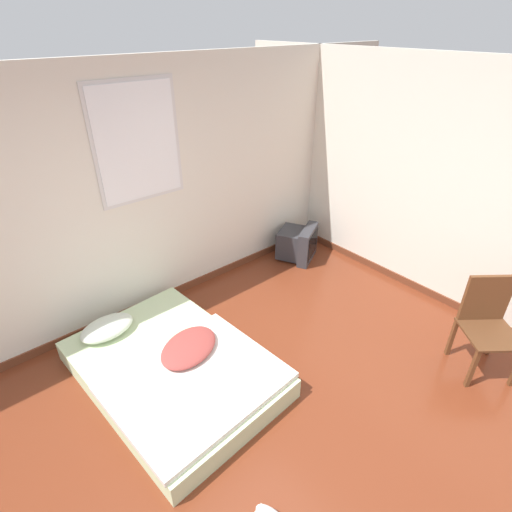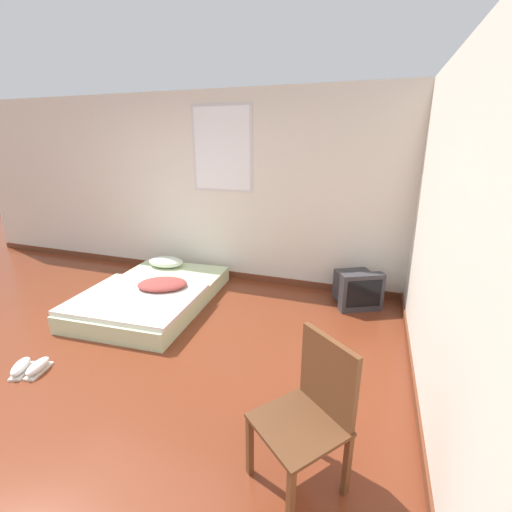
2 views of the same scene
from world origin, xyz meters
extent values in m
plane|color=maroon|center=(0.00, 0.00, 0.00)|extent=(20.00, 20.00, 0.00)
cube|color=silver|center=(0.00, 2.44, 1.30)|extent=(8.31, 0.06, 2.60)
cube|color=brown|center=(0.00, 2.40, 0.04)|extent=(8.31, 0.02, 0.09)
cube|color=silver|center=(0.46, 2.41, 1.85)|extent=(0.88, 0.01, 1.14)
cube|color=white|center=(0.46, 2.40, 1.85)|extent=(0.81, 0.01, 1.07)
cube|color=silver|center=(2.99, 0.00, 1.30)|extent=(0.06, 7.23, 2.60)
cube|color=brown|center=(2.95, 0.00, 0.04)|extent=(0.02, 7.23, 0.09)
cube|color=beige|center=(-0.03, 1.29, 0.10)|extent=(1.45, 2.02, 0.20)
ellipsoid|color=silver|center=(-0.31, 2.01, 0.27)|extent=(0.54, 0.37, 0.14)
cube|color=silver|center=(-0.01, 0.92, 0.23)|extent=(1.43, 1.21, 0.05)
ellipsoid|color=#993D38|center=(0.14, 1.25, 0.29)|extent=(0.71, 0.61, 0.11)
cube|color=#333338|center=(2.35, 2.14, 0.22)|extent=(0.52, 0.48, 0.37)
cube|color=#333338|center=(2.45, 1.94, 0.23)|extent=(0.52, 0.36, 0.47)
cube|color=black|center=(2.48, 1.87, 0.25)|extent=(0.38, 0.20, 0.34)
cube|color=brown|center=(1.93, -0.53, 0.21)|extent=(0.05, 0.05, 0.42)
cube|color=brown|center=(2.49, -0.47, 0.21)|extent=(0.05, 0.05, 0.42)
cube|color=brown|center=(2.18, -0.21, 0.21)|extent=(0.05, 0.05, 0.42)
cube|color=#55311A|center=(2.21, -0.50, 0.43)|extent=(0.63, 0.63, 0.02)
cube|color=brown|center=(2.33, -0.34, 0.68)|extent=(0.35, 0.30, 0.48)
camera|label=1|loc=(-1.14, -1.19, 2.86)|focal=28.00mm
camera|label=2|loc=(2.48, -2.01, 1.95)|focal=24.00mm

